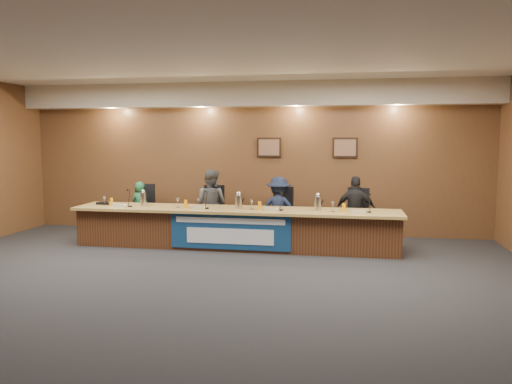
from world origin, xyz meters
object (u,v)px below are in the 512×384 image
carafe_mid (239,202)px  speakerphone (104,203)px  office_chair_a (143,213)px  carafe_left (143,199)px  panelist_c (279,209)px  office_chair_d (355,219)px  banner (230,232)px  office_chair_b (212,215)px  panelist_a (141,209)px  panelist_b (211,204)px  dais_body (235,229)px  carafe_right (318,204)px  panelist_d (356,210)px  office_chair_c (279,217)px

carafe_mid → speakerphone: size_ratio=0.79×
office_chair_a → carafe_left: size_ratio=1.84×
panelist_c → office_chair_d: 1.51m
carafe_left → carafe_mid: size_ratio=1.03×
banner → office_chair_b: size_ratio=4.58×
panelist_a → panelist_b: (1.52, 0.00, 0.14)m
banner → dais_body: bearing=90.0°
office_chair_a → carafe_right: 3.83m
office_chair_d → panelist_c: bearing=-162.0°
dais_body → office_chair_d: dais_body is taller
dais_body → speakerphone: bearing=178.9°
banner → panelist_d: bearing=26.4°
panelist_d → panelist_c: bearing=3.2°
office_chair_a → banner: bearing=-37.3°
carafe_mid → carafe_right: size_ratio=0.97×
panelist_b → office_chair_c: (1.39, 0.10, -0.23)m
panelist_d → carafe_left: panelist_d is taller
office_chair_b → office_chair_c: size_ratio=1.00×
panelist_a → speakerphone: panelist_a is taller
carafe_right → dais_body: bearing=177.8°
office_chair_d → dais_body: bearing=-146.3°
panelist_b → speakerphone: 2.10m
office_chair_c → banner: bearing=-108.2°
panelist_c → carafe_mid: (-0.65, -0.74, 0.23)m
banner → speakerphone: bearing=170.1°
speakerphone → office_chair_b: bearing=20.4°
banner → panelist_a: panelist_a is taller
carafe_mid → carafe_right: bearing=-0.2°
carafe_left → office_chair_d: bearing=11.7°
panelist_c → panelist_d: panelist_d is taller
office_chair_d → banner: bearing=-137.4°
carafe_right → panelist_b: bearing=161.1°
dais_body → panelist_d: panelist_d is taller
office_chair_a → carafe_mid: 2.44m
carafe_mid → carafe_left: bearing=179.6°
panelist_d → carafe_mid: panelist_d is taller
dais_body → carafe_left: 1.87m
panelist_a → office_chair_a: (0.00, 0.10, -0.10)m
panelist_a → panelist_c: (2.90, 0.00, 0.07)m
panelist_a → panelist_d: (4.40, 0.00, 0.09)m
office_chair_b → panelist_a: bearing=-180.0°
office_chair_b → speakerphone: speakerphone is taller
panelist_c → carafe_left: (-2.53, -0.73, 0.23)m
banner → panelist_d: 2.50m
carafe_mid → dais_body: bearing=148.2°
panelist_c → office_chair_c: size_ratio=2.70×
office_chair_d → office_chair_b: bearing=-165.8°
panelist_c → carafe_right: panelist_c is taller
carafe_left → panelist_c: bearing=16.2°
panelist_c → carafe_mid: bearing=51.2°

